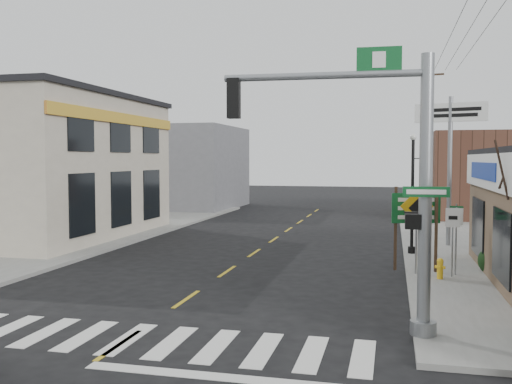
% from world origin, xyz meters
% --- Properties ---
extents(ground, '(140.00, 140.00, 0.00)m').
position_xyz_m(ground, '(0.00, 0.00, 0.00)').
color(ground, black).
rests_on(ground, ground).
extents(sidewalk_right, '(6.00, 38.00, 0.13)m').
position_xyz_m(sidewalk_right, '(9.00, 13.00, 0.07)').
color(sidewalk_right, gray).
rests_on(sidewalk_right, ground).
extents(sidewalk_left, '(6.00, 38.00, 0.13)m').
position_xyz_m(sidewalk_left, '(-9.00, 13.00, 0.07)').
color(sidewalk_left, gray).
rests_on(sidewalk_left, ground).
extents(center_line, '(0.12, 56.00, 0.01)m').
position_xyz_m(center_line, '(0.00, 8.00, 0.01)').
color(center_line, gold).
rests_on(center_line, ground).
extents(crosswalk, '(11.00, 2.20, 0.01)m').
position_xyz_m(crosswalk, '(0.00, 0.40, 0.01)').
color(crosswalk, silver).
rests_on(crosswalk, ground).
extents(left_building, '(12.00, 12.00, 6.80)m').
position_xyz_m(left_building, '(-13.00, 14.00, 3.40)').
color(left_building, beige).
rests_on(left_building, ground).
extents(bldg_distant_right, '(8.00, 10.00, 5.60)m').
position_xyz_m(bldg_distant_right, '(12.00, 30.00, 2.80)').
color(bldg_distant_right, brown).
rests_on(bldg_distant_right, ground).
extents(bldg_distant_left, '(9.00, 10.00, 6.40)m').
position_xyz_m(bldg_distant_left, '(-11.00, 32.00, 3.20)').
color(bldg_distant_left, slate).
rests_on(bldg_distant_left, ground).
extents(traffic_signal_pole, '(4.84, 0.38, 6.13)m').
position_xyz_m(traffic_signal_pole, '(5.47, 1.78, 3.78)').
color(traffic_signal_pole, gray).
rests_on(traffic_signal_pole, sidewalk_right).
extents(guide_sign, '(1.62, 0.14, 2.83)m').
position_xyz_m(guide_sign, '(6.30, 8.93, 1.96)').
color(guide_sign, '#453020').
rests_on(guide_sign, sidewalk_right).
extents(fire_hydrant, '(0.21, 0.21, 0.66)m').
position_xyz_m(fire_hydrant, '(7.01, 7.82, 0.49)').
color(fire_hydrant, yellow).
rests_on(fire_hydrant, sidewalk_right).
extents(ped_crossing_sign, '(1.07, 0.08, 2.76)m').
position_xyz_m(ped_crossing_sign, '(6.30, 8.41, 2.01)').
color(ped_crossing_sign, gray).
rests_on(ped_crossing_sign, sidewalk_right).
extents(lamp_post, '(0.62, 0.48, 4.73)m').
position_xyz_m(lamp_post, '(6.36, 12.65, 2.88)').
color(lamp_post, black).
rests_on(lamp_post, sidewalk_right).
extents(dance_center_sign, '(3.03, 0.19, 6.44)m').
position_xyz_m(dance_center_sign, '(7.92, 15.20, 5.01)').
color(dance_center_sign, gray).
rests_on(dance_center_sign, sidewalk_right).
extents(shrub_back, '(0.97, 0.97, 0.73)m').
position_xyz_m(shrub_back, '(8.82, 9.39, 0.49)').
color(shrub_back, '#1C3215').
rests_on(shrub_back, sidewalk_right).
extents(utility_pole_far, '(1.59, 0.24, 9.13)m').
position_xyz_m(utility_pole_far, '(7.50, 23.42, 4.81)').
color(utility_pole_far, '#3E331F').
rests_on(utility_pole_far, sidewalk_right).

